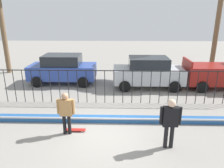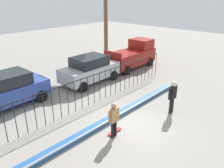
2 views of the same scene
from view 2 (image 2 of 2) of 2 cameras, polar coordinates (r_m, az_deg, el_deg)
ground_plane at (r=11.43m, az=4.36°, el=-9.96°), size 60.00×60.00×0.00m
bowl_coping_ledge at (r=11.85m, az=0.92°, el=-7.94°), size 11.00×0.41×0.27m
perimeter_fence at (r=12.74m, az=-6.04°, el=-1.02°), size 14.04×0.04×1.75m
skateboarder at (r=10.01m, az=0.48°, el=-8.19°), size 0.68×0.25×1.68m
skateboard at (r=10.78m, az=0.72°, el=-11.68°), size 0.80×0.20×0.07m
camera_operator at (r=12.33m, az=14.85°, el=-2.50°), size 0.73×0.27×1.80m
parked_car_blue at (r=14.02m, az=-24.52°, el=-1.26°), size 4.30×2.12×1.90m
parked_car_silver at (r=16.20m, az=-5.58°, el=3.68°), size 4.30×2.12×1.90m
pickup_truck at (r=19.64m, az=5.11°, el=7.16°), size 4.70×2.12×2.24m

